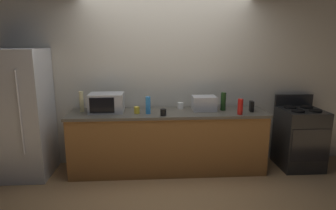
# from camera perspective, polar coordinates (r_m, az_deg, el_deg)

# --- Properties ---
(ground_plane) EXTENTS (8.00, 8.00, 0.00)m
(ground_plane) POSITION_cam_1_polar(r_m,az_deg,el_deg) (4.12, 0.37, -14.93)
(ground_plane) COLOR #A87F51
(back_wall) EXTENTS (6.40, 0.10, 2.70)m
(back_wall) POSITION_cam_1_polar(r_m,az_deg,el_deg) (4.51, -0.34, 5.47)
(back_wall) COLOR beige
(back_wall) RESTS_ON ground_plane
(counter_run) EXTENTS (2.84, 0.64, 0.90)m
(counter_run) POSITION_cam_1_polar(r_m,az_deg,el_deg) (4.31, 0.00, -7.14)
(counter_run) COLOR brown
(counter_run) RESTS_ON ground_plane
(refrigerator) EXTENTS (0.72, 0.73, 1.80)m
(refrigerator) POSITION_cam_1_polar(r_m,az_deg,el_deg) (4.54, -26.78, -1.59)
(refrigerator) COLOR #B7BABF
(refrigerator) RESTS_ON ground_plane
(stove_range) EXTENTS (0.60, 0.61, 1.08)m
(stove_range) POSITION_cam_1_polar(r_m,az_deg,el_deg) (4.86, 24.39, -5.89)
(stove_range) COLOR black
(stove_range) RESTS_ON ground_plane
(microwave) EXTENTS (0.48, 0.35, 0.27)m
(microwave) POSITION_cam_1_polar(r_m,az_deg,el_deg) (4.24, -11.96, 0.44)
(microwave) COLOR #B7BABF
(microwave) RESTS_ON counter_run
(toaster_oven) EXTENTS (0.34, 0.26, 0.21)m
(toaster_oven) POSITION_cam_1_polar(r_m,az_deg,el_deg) (4.28, 7.09, 0.34)
(toaster_oven) COLOR #B7BABF
(toaster_oven) RESTS_ON counter_run
(cordless_phone) EXTENTS (0.06, 0.12, 0.15)m
(cordless_phone) POSITION_cam_1_polar(r_m,az_deg,el_deg) (4.36, 16.06, -0.26)
(cordless_phone) COLOR black
(cordless_phone) RESTS_ON counter_run
(bottle_spray_cleaner) EXTENTS (0.07, 0.07, 0.24)m
(bottle_spray_cleaner) POSITION_cam_1_polar(r_m,az_deg,el_deg) (4.05, -3.93, -0.06)
(bottle_spray_cleaner) COLOR #338CE5
(bottle_spray_cleaner) RESTS_ON counter_run
(bottle_hand_soap) EXTENTS (0.06, 0.06, 0.30)m
(bottle_hand_soap) POSITION_cam_1_polar(r_m,az_deg,el_deg) (4.34, -16.60, 0.65)
(bottle_hand_soap) COLOR beige
(bottle_hand_soap) RESTS_ON counter_run
(bottle_hot_sauce) EXTENTS (0.07, 0.07, 0.22)m
(bottle_hot_sauce) POSITION_cam_1_polar(r_m,az_deg,el_deg) (4.13, 13.98, -0.33)
(bottle_hot_sauce) COLOR red
(bottle_hot_sauce) RESTS_ON counter_run
(bottle_wine) EXTENTS (0.08, 0.08, 0.26)m
(bottle_wine) POSITION_cam_1_polar(r_m,az_deg,el_deg) (4.33, 10.78, 0.70)
(bottle_wine) COLOR #1E3F19
(bottle_wine) RESTS_ON counter_run
(mug_yellow) EXTENTS (0.08, 0.08, 0.09)m
(mug_yellow) POSITION_cam_1_polar(r_m,az_deg,el_deg) (4.11, -6.13, -1.00)
(mug_yellow) COLOR yellow
(mug_yellow) RESTS_ON counter_run
(mug_black) EXTENTS (0.08, 0.08, 0.09)m
(mug_black) POSITION_cam_1_polar(r_m,az_deg,el_deg) (3.96, -0.94, -1.44)
(mug_black) COLOR black
(mug_black) RESTS_ON counter_run
(mug_white) EXTENTS (0.09, 0.09, 0.09)m
(mug_white) POSITION_cam_1_polar(r_m,az_deg,el_deg) (4.38, 2.45, -0.13)
(mug_white) COLOR white
(mug_white) RESTS_ON counter_run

